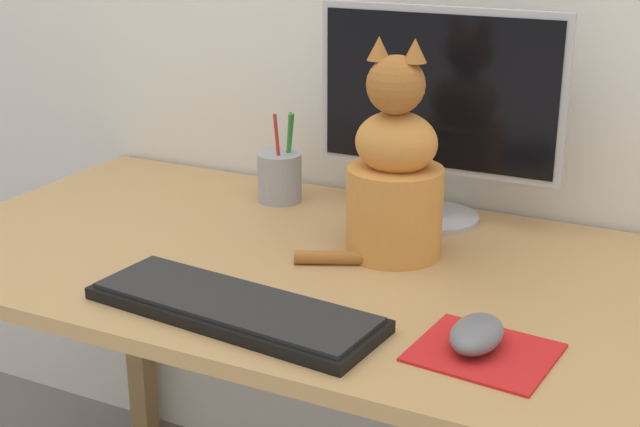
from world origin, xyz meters
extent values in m
cube|color=tan|center=(0.00, 0.00, 0.69)|extent=(1.48, 0.73, 0.02)
cube|color=olive|center=(-0.70, 0.33, 0.34)|extent=(0.05, 0.05, 0.68)
cylinder|color=#B2B2B7|center=(0.06, 0.27, 0.71)|extent=(0.17, 0.17, 0.01)
cylinder|color=#B2B2B7|center=(0.06, 0.27, 0.76)|extent=(0.04, 0.04, 0.09)
cube|color=#B2B2B7|center=(0.06, 0.27, 0.95)|extent=(0.46, 0.02, 0.30)
cube|color=black|center=(0.06, 0.26, 0.95)|extent=(0.43, 0.00, 0.27)
cube|color=black|center=(-0.06, -0.24, 0.71)|extent=(0.46, 0.19, 0.02)
cube|color=black|center=(-0.06, -0.24, 0.73)|extent=(0.44, 0.17, 0.01)
cube|color=red|center=(0.30, -0.19, 0.71)|extent=(0.19, 0.17, 0.00)
ellipsoid|color=slate|center=(0.29, -0.19, 0.73)|extent=(0.07, 0.11, 0.04)
cylinder|color=#D6893D|center=(0.06, 0.08, 0.78)|extent=(0.17, 0.17, 0.15)
ellipsoid|color=#D6893D|center=(0.06, 0.08, 0.90)|extent=(0.15, 0.13, 0.10)
sphere|color=#A36028|center=(0.06, 0.07, 1.00)|extent=(0.10, 0.10, 0.09)
cone|color=#A36028|center=(0.03, 0.07, 1.05)|extent=(0.04, 0.04, 0.04)
cone|color=#A36028|center=(0.09, 0.07, 1.05)|extent=(0.04, 0.04, 0.04)
cylinder|color=#A36028|center=(0.02, 0.01, 0.72)|extent=(0.20, 0.11, 0.02)
cylinder|color=#99999E|center=(-0.25, 0.24, 0.75)|extent=(0.09, 0.09, 0.10)
cylinder|color=red|center=(-0.25, 0.23, 0.81)|extent=(0.02, 0.01, 0.14)
cylinder|color=green|center=(-0.24, 0.26, 0.81)|extent=(0.03, 0.03, 0.14)
cylinder|color=green|center=(-0.24, 0.26, 0.81)|extent=(0.03, 0.02, 0.14)
cylinder|color=black|center=(-0.24, 0.26, 0.81)|extent=(0.03, 0.02, 0.14)
camera|label=1|loc=(0.57, -1.23, 1.27)|focal=50.00mm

